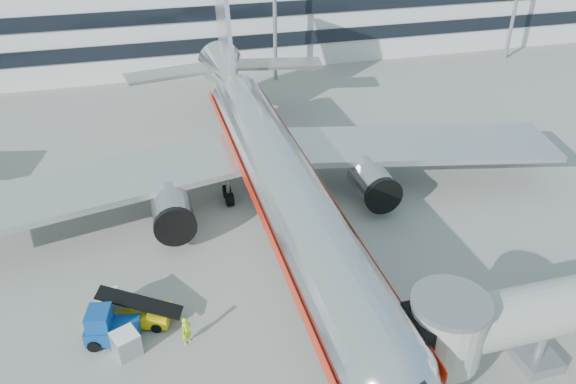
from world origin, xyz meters
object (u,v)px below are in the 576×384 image
object	(u,v)px
belt_loader	(131,313)
cargo_container_left	(126,344)
main_jet	(272,164)
baggage_tug	(109,327)
cargo_container_right	(115,306)
ramp_worker	(186,331)

from	to	relation	value
belt_loader	cargo_container_left	distance (m)	2.57
main_jet	cargo_container_left	distance (m)	17.74
belt_loader	baggage_tug	world-z (taller)	belt_loader
cargo_container_right	ramp_worker	size ratio (longest dim) A/B	1.04
baggage_tug	cargo_container_left	distance (m)	1.63
baggage_tug	ramp_worker	size ratio (longest dim) A/B	1.78
cargo_container_left	ramp_worker	bearing A→B (deg)	-1.72
ramp_worker	cargo_container_left	bearing A→B (deg)	142.70
belt_loader	cargo_container_left	size ratio (longest dim) A/B	2.84
main_jet	ramp_worker	bearing A→B (deg)	-123.13
ramp_worker	main_jet	bearing A→B (deg)	21.30
cargo_container_right	cargo_container_left	bearing A→B (deg)	-79.77
main_jet	cargo_container_right	xyz separation A→B (m)	(-12.44, -9.43, -3.38)
belt_loader	cargo_container_right	world-z (taller)	belt_loader
main_jet	cargo_container_right	distance (m)	15.97
baggage_tug	ramp_worker	distance (m)	4.61
cargo_container_right	belt_loader	bearing A→B (deg)	-38.41
baggage_tug	cargo_container_right	distance (m)	2.01
belt_loader	baggage_tug	size ratio (longest dim) A/B	1.54
cargo_container_left	ramp_worker	size ratio (longest dim) A/B	0.97
belt_loader	ramp_worker	bearing A→B (deg)	-40.49
baggage_tug	main_jet	bearing A→B (deg)	41.81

